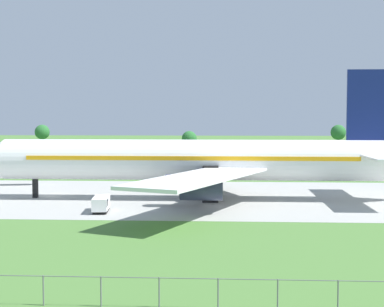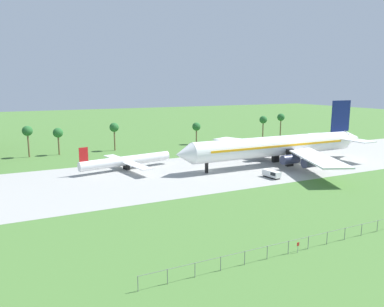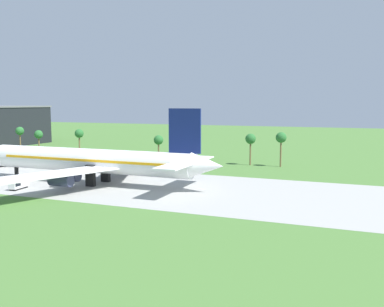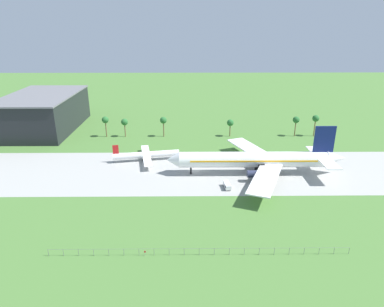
% 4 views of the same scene
% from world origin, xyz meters
% --- Properties ---
extents(ground_plane, '(600.00, 600.00, 0.00)m').
position_xyz_m(ground_plane, '(0.00, 0.00, 0.00)').
color(ground_plane, '#477233').
extents(taxiway_strip, '(320.00, 44.00, 0.02)m').
position_xyz_m(taxiway_strip, '(0.00, 0.00, 0.01)').
color(taxiway_strip, '#9E9E99').
rests_on(taxiway_strip, ground_plane).
extents(jet_airliner, '(72.66, 61.61, 20.13)m').
position_xyz_m(jet_airliner, '(24.98, -2.48, 6.11)').
color(jet_airliner, white).
rests_on(jet_airliner, ground_plane).
extents(baggage_tug, '(2.59, 5.72, 2.07)m').
position_xyz_m(baggage_tug, '(11.58, -15.85, 1.13)').
color(baggage_tug, black).
rests_on(baggage_tug, ground_plane).
extents(palm_tree_row, '(116.36, 3.60, 11.74)m').
position_xyz_m(palm_tree_row, '(6.66, 46.72, 8.68)').
color(palm_tree_row, brown).
rests_on(palm_tree_row, ground_plane).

